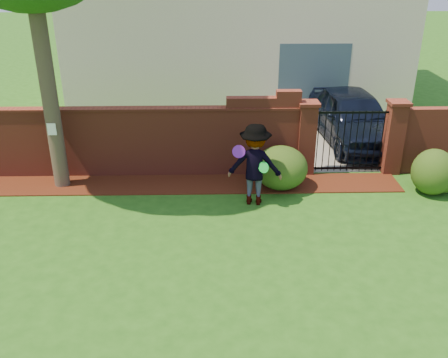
{
  "coord_description": "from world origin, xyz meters",
  "views": [
    {
      "loc": [
        0.08,
        -7.6,
        5.24
      ],
      "look_at": [
        0.29,
        1.4,
        1.05
      ],
      "focal_mm": 39.84,
      "sensor_mm": 36.0,
      "label": 1
    }
  ],
  "objects_px": {
    "frisbee_purple": "(239,151)",
    "frisbee_green": "(264,167)",
    "man": "(254,165)",
    "car": "(356,120)"
  },
  "relations": [
    {
      "from": "frisbee_purple",
      "to": "frisbee_green",
      "type": "relative_size",
      "value": 1.12
    },
    {
      "from": "car",
      "to": "frisbee_purple",
      "type": "relative_size",
      "value": 16.19
    },
    {
      "from": "man",
      "to": "frisbee_green",
      "type": "bearing_deg",
      "value": 136.16
    },
    {
      "from": "man",
      "to": "frisbee_green",
      "type": "relative_size",
      "value": 7.48
    },
    {
      "from": "frisbee_green",
      "to": "man",
      "type": "bearing_deg",
      "value": 126.81
    },
    {
      "from": "frisbee_purple",
      "to": "frisbee_green",
      "type": "bearing_deg",
      "value": -8.25
    },
    {
      "from": "car",
      "to": "man",
      "type": "xyz_separation_m",
      "value": [
        -3.22,
        -3.62,
        0.16
      ]
    },
    {
      "from": "man",
      "to": "frisbee_green",
      "type": "xyz_separation_m",
      "value": [
        0.18,
        -0.24,
        0.05
      ]
    },
    {
      "from": "man",
      "to": "frisbee_green",
      "type": "distance_m",
      "value": 0.3
    },
    {
      "from": "man",
      "to": "frisbee_purple",
      "type": "relative_size",
      "value": 6.67
    }
  ]
}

